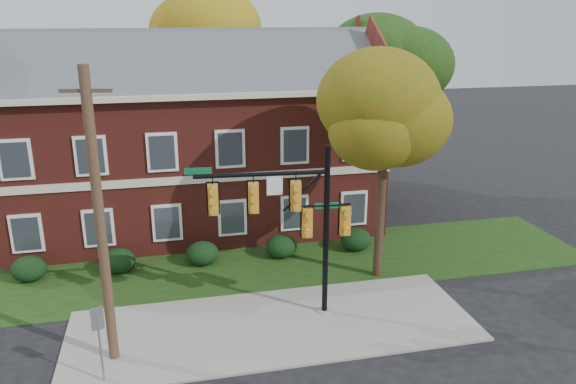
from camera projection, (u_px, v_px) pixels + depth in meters
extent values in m
plane|color=black|center=(280.00, 342.00, 18.62)|extent=(120.00, 120.00, 0.00)
cube|color=gray|center=(274.00, 326.00, 19.53)|extent=(14.00, 5.00, 0.08)
cube|color=#193811|center=(251.00, 266.00, 24.19)|extent=(30.00, 6.00, 0.04)
cube|color=maroon|center=(191.00, 158.00, 28.29)|extent=(18.00, 8.00, 7.00)
cube|color=beige|center=(187.00, 85.00, 27.20)|extent=(18.80, 8.80, 0.24)
cube|color=beige|center=(197.00, 179.00, 24.55)|extent=(18.00, 0.12, 0.35)
ellipsoid|color=black|center=(29.00, 269.00, 22.79)|extent=(1.40, 1.26, 1.05)
ellipsoid|color=black|center=(118.00, 261.00, 23.52)|extent=(1.40, 1.26, 1.05)
ellipsoid|color=black|center=(202.00, 253.00, 24.26)|extent=(1.40, 1.26, 1.05)
ellipsoid|color=black|center=(281.00, 246.00, 25.00)|extent=(1.40, 1.26, 1.05)
ellipsoid|color=black|center=(356.00, 240.00, 25.74)|extent=(1.40, 1.26, 1.05)
cylinder|color=black|center=(380.00, 210.00, 22.52)|extent=(0.36, 0.36, 5.76)
ellipsoid|color=#98520D|center=(385.00, 122.00, 21.43)|extent=(4.25, 4.25, 3.60)
ellipsoid|color=#98520D|center=(405.00, 107.00, 21.03)|extent=(3.50, 3.50, 3.00)
cylinder|color=black|center=(388.00, 142.00, 31.54)|extent=(0.36, 0.36, 7.04)
ellipsoid|color=#1B350E|center=(392.00, 63.00, 30.21)|extent=(5.95, 5.95, 5.04)
ellipsoid|color=#1B350E|center=(412.00, 51.00, 29.72)|extent=(4.90, 4.90, 4.20)
cylinder|color=black|center=(199.00, 122.00, 35.84)|extent=(0.36, 0.36, 7.68)
ellipsoid|color=#C37610|center=(195.00, 44.00, 34.39)|extent=(6.46, 6.46, 5.47)
ellipsoid|color=#C37610|center=(211.00, 34.00, 33.88)|extent=(5.32, 5.32, 4.56)
cylinder|color=gray|center=(324.00, 312.00, 20.41)|extent=(0.50, 0.50, 0.14)
cylinder|color=black|center=(326.00, 234.00, 19.48)|extent=(0.21, 0.21, 6.25)
cylinder|color=black|center=(261.00, 174.00, 18.50)|extent=(4.46, 0.49, 0.14)
cylinder|color=black|center=(327.00, 206.00, 19.17)|extent=(1.61, 0.19, 0.07)
cube|color=orange|center=(213.00, 200.00, 18.52)|extent=(0.41, 0.30, 1.04)
cube|color=orange|center=(254.00, 198.00, 18.71)|extent=(0.41, 0.30, 1.04)
cube|color=orange|center=(296.00, 196.00, 18.90)|extent=(0.41, 0.30, 1.04)
cube|color=silver|center=(275.00, 185.00, 18.68)|extent=(0.54, 0.08, 0.67)
cube|color=#0C5B32|center=(198.00, 171.00, 18.15)|extent=(0.89, 0.10, 0.21)
cube|color=orange|center=(307.00, 223.00, 19.26)|extent=(0.41, 0.30, 1.04)
cube|color=orange|center=(345.00, 221.00, 19.44)|extent=(0.41, 0.30, 1.04)
cube|color=#0C5B32|center=(327.00, 206.00, 19.17)|extent=(0.85, 0.10, 0.21)
cylinder|color=#4A3322|center=(100.00, 224.00, 16.34)|extent=(0.35, 0.35, 9.13)
cube|color=#4A3322|center=(86.00, 91.00, 15.18)|extent=(1.42, 0.34, 0.10)
cylinder|color=slate|center=(100.00, 346.00, 16.22)|extent=(0.08, 0.08, 2.46)
cube|color=slate|center=(97.00, 319.00, 15.94)|extent=(0.35, 0.15, 0.69)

